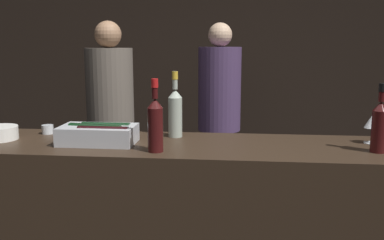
% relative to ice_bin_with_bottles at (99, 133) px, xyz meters
% --- Properties ---
extents(wall_back_chalkboard, '(6.40, 0.06, 2.80)m').
position_rel_ice_bin_with_bottles_xyz_m(wall_back_chalkboard, '(0.47, 2.50, 0.27)').
color(wall_back_chalkboard, black).
rests_on(wall_back_chalkboard, ground_plane).
extents(ice_bin_with_bottles, '(0.38, 0.22, 0.10)m').
position_rel_ice_bin_with_bottles_xyz_m(ice_bin_with_bottles, '(0.00, 0.00, 0.00)').
color(ice_bin_with_bottles, '#B7BABF').
rests_on(ice_bin_with_bottles, bar_counter).
extents(wine_glass, '(0.08, 0.08, 0.16)m').
position_rel_ice_bin_with_bottles_xyz_m(wine_glass, '(1.40, 0.15, 0.06)').
color(wine_glass, silver).
rests_on(wine_glass, bar_counter).
extents(candle_votive, '(0.07, 0.07, 0.05)m').
position_rel_ice_bin_with_bottles_xyz_m(candle_votive, '(-0.37, 0.20, -0.03)').
color(candle_votive, silver).
rests_on(candle_votive, bar_counter).
extents(rose_wine_bottle, '(0.08, 0.08, 0.36)m').
position_rel_ice_bin_with_bottles_xyz_m(rose_wine_bottle, '(0.37, 0.20, 0.09)').
color(rose_wine_bottle, '#9EA899').
rests_on(rose_wine_bottle, bar_counter).
extents(red_wine_bottle_black_foil, '(0.07, 0.07, 0.33)m').
position_rel_ice_bin_with_bottles_xyz_m(red_wine_bottle_black_foil, '(1.37, -0.04, 0.08)').
color(red_wine_bottle_black_foil, '#380F0F').
rests_on(red_wine_bottle_black_foil, bar_counter).
extents(red_wine_bottle_tall, '(0.07, 0.07, 0.35)m').
position_rel_ice_bin_with_bottles_xyz_m(red_wine_bottle_tall, '(0.32, -0.13, 0.09)').
color(red_wine_bottle_tall, '#380F0F').
rests_on(red_wine_bottle_tall, bar_counter).
extents(person_in_hoodie, '(0.37, 0.37, 1.76)m').
position_rel_ice_bin_with_bottles_xyz_m(person_in_hoodie, '(-0.30, 1.21, -0.15)').
color(person_in_hoodie, black).
rests_on(person_in_hoodie, ground_plane).
extents(person_blond_tee, '(0.38, 0.38, 1.76)m').
position_rel_ice_bin_with_bottles_xyz_m(person_blond_tee, '(0.55, 1.72, -0.15)').
color(person_blond_tee, black).
rests_on(person_blond_tee, ground_plane).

